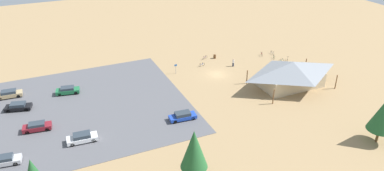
# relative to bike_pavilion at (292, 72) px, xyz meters

# --- Properties ---
(ground) EXTENTS (160.00, 160.00, 0.00)m
(ground) POSITION_rel_bike_pavilion_xyz_m (10.72, -10.68, -2.98)
(ground) COLOR #9E7F56
(ground) RESTS_ON ground
(parking_lot_asphalt) EXTENTS (34.25, 33.13, 0.05)m
(parking_lot_asphalt) POSITION_rel_bike_pavilion_xyz_m (37.89, -8.08, -2.96)
(parking_lot_asphalt) COLOR #56565B
(parking_lot_asphalt) RESTS_ON ground
(bike_pavilion) EXTENTS (15.02, 9.33, 5.15)m
(bike_pavilion) POSITION_rel_bike_pavilion_xyz_m (0.00, 0.00, 0.00)
(bike_pavilion) COLOR #C6B28E
(bike_pavilion) RESTS_ON ground
(trash_bin) EXTENTS (0.60, 0.60, 0.90)m
(trash_bin) POSITION_rel_bike_pavilion_xyz_m (7.14, -18.63, -2.53)
(trash_bin) COLOR brown
(trash_bin) RESTS_ON ground
(lot_sign) EXTENTS (0.56, 0.08, 2.20)m
(lot_sign) POSITION_rel_bike_pavilion_xyz_m (18.44, -14.56, -1.57)
(lot_sign) COLOR #99999E
(lot_sign) RESTS_ON ground
(pine_east) EXTENTS (3.87, 3.87, 7.38)m
(pine_east) POSITION_rel_bike_pavilion_xyz_m (-0.34, 20.31, 1.77)
(pine_east) COLOR brown
(pine_east) RESTS_ON ground
(pine_west) EXTENTS (3.47, 3.47, 7.91)m
(pine_west) POSITION_rel_bike_pavilion_xyz_m (28.55, 17.14, 2.21)
(pine_west) COLOR brown
(pine_west) RESTS_ON ground
(bicycle_white_trailside) EXTENTS (1.13, 1.37, 0.86)m
(bicycle_white_trailside) POSITION_rel_bike_pavilion_xyz_m (-7.44, -10.63, -2.60)
(bicycle_white_trailside) COLOR black
(bicycle_white_trailside) RESTS_ON ground
(bicycle_yellow_edge_north) EXTENTS (1.69, 0.48, 0.83)m
(bicycle_yellow_edge_north) POSITION_rel_bike_pavilion_xyz_m (-5.20, -7.61, -2.62)
(bicycle_yellow_edge_north) COLOR black
(bicycle_yellow_edge_north) RESTS_ON ground
(bicycle_teal_mid_cluster) EXTENTS (1.73, 0.50, 0.85)m
(bicycle_teal_mid_cluster) POSITION_rel_bike_pavilion_xyz_m (-5.51, -10.45, -2.59)
(bicycle_teal_mid_cluster) COLOR black
(bicycle_teal_mid_cluster) RESTS_ON ground
(bicycle_green_yard_left) EXTENTS (0.98, 1.53, 0.80)m
(bicycle_green_yard_left) POSITION_rel_bike_pavilion_xyz_m (-5.37, -12.98, -2.62)
(bicycle_green_yard_left) COLOR black
(bicycle_green_yard_left) RESTS_ON ground
(bicycle_silver_near_sign) EXTENTS (0.48, 1.69, 0.82)m
(bicycle_silver_near_sign) POSITION_rel_bike_pavilion_xyz_m (-6.57, -15.34, -2.63)
(bicycle_silver_near_sign) COLOR black
(bicycle_silver_near_sign) RESTS_ON ground
(bicycle_purple_lone_west) EXTENTS (1.56, 0.86, 0.80)m
(bicycle_purple_lone_west) POSITION_rel_bike_pavilion_xyz_m (9.39, -19.16, -2.62)
(bicycle_purple_lone_west) COLOR black
(bicycle_purple_lone_west) RESTS_ON ground
(bicycle_blue_front_row) EXTENTS (1.66, 0.60, 0.77)m
(bicycle_blue_front_row) POSITION_rel_bike_pavilion_xyz_m (11.82, -15.74, -2.62)
(bicycle_blue_front_row) COLOR black
(bicycle_blue_front_row) RESTS_ON ground
(bicycle_red_yard_center) EXTENTS (0.75, 1.64, 0.84)m
(bicycle_red_yard_center) POSITION_rel_bike_pavilion_xyz_m (-3.71, -15.50, -2.60)
(bicycle_red_yard_center) COLOR black
(bicycle_red_yard_center) RESTS_ON ground
(car_white_by_curb) EXTENTS (4.61, 2.13, 1.38)m
(car_white_by_curb) POSITION_rel_bike_pavilion_xyz_m (40.32, 2.29, -2.25)
(car_white_by_curb) COLOR white
(car_white_by_curb) RESTS_ON parking_lot_asphalt
(car_black_second_row) EXTENTS (4.63, 2.85, 1.32)m
(car_black_second_row) POSITION_rel_bike_pavilion_xyz_m (49.00, -11.77, -2.27)
(car_black_second_row) COLOR black
(car_black_second_row) RESTS_ON parking_lot_asphalt
(car_tan_end_stall) EXTENTS (4.61, 2.06, 1.40)m
(car_tan_end_stall) POSITION_rel_bike_pavilion_xyz_m (50.46, -17.36, -2.23)
(car_tan_end_stall) COLOR tan
(car_tan_end_stall) RESTS_ON parking_lot_asphalt
(car_blue_far_end) EXTENTS (4.65, 2.11, 1.35)m
(car_blue_far_end) POSITION_rel_bike_pavilion_xyz_m (24.11, 2.74, -2.26)
(car_blue_far_end) COLOR #1E42B2
(car_blue_far_end) RESTS_ON parking_lot_asphalt
(car_silver_front_row) EXTENTS (4.72, 2.26, 1.31)m
(car_silver_front_row) POSITION_rel_bike_pavilion_xyz_m (51.06, 3.37, -2.27)
(car_silver_front_row) COLOR #BCBCC1
(car_silver_front_row) RESTS_ON parking_lot_asphalt
(car_green_back_corner) EXTENTS (4.51, 2.53, 1.36)m
(car_green_back_corner) POSITION_rel_bike_pavilion_xyz_m (40.39, -14.48, -2.25)
(car_green_back_corner) COLOR #1E6B3D
(car_green_back_corner) RESTS_ON parking_lot_asphalt
(car_maroon_aisle_side) EXTENTS (4.48, 2.22, 1.34)m
(car_maroon_aisle_side) POSITION_rel_bike_pavilion_xyz_m (46.35, -3.70, -2.26)
(car_maroon_aisle_side) COLOR maroon
(car_maroon_aisle_side) RESTS_ON parking_lot_asphalt
(visitor_crossing_yard) EXTENTS (0.36, 0.36, 1.76)m
(visitor_crossing_yard) POSITION_rel_bike_pavilion_xyz_m (5.51, -12.92, -2.06)
(visitor_crossing_yard) COLOR #2D3347
(visitor_crossing_yard) RESTS_ON ground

